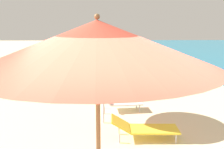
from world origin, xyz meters
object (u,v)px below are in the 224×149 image
at_px(umbrella_third, 91,31).
at_px(person_walking_near, 143,62).
at_px(person_walking_mid, 30,69).
at_px(umbrella_second, 103,42).
at_px(umbrella_nearest, 97,44).
at_px(lounger_second_inland, 144,128).
at_px(lounger_second_shoreside, 120,101).
at_px(umbrella_farthest, 102,32).
at_px(lounger_farthest_shoreside, 116,64).
at_px(lounger_third_shoreside, 103,76).

distance_m(umbrella_third, person_walking_near, 2.53).
height_order(umbrella_third, person_walking_mid, umbrella_third).
bearing_deg(umbrella_second, person_walking_near, 67.15).
bearing_deg(umbrella_third, umbrella_nearest, -87.56).
bearing_deg(person_walking_near, lounger_second_inland, -48.51).
distance_m(lounger_second_shoreside, person_walking_near, 3.46).
distance_m(umbrella_farthest, lounger_farthest_shoreside, 2.40).
bearing_deg(lounger_second_shoreside, umbrella_second, -121.44).
bearing_deg(umbrella_farthest, lounger_third_shoreside, -89.81).
bearing_deg(umbrella_farthest, umbrella_nearest, -90.55).
height_order(umbrella_third, umbrella_farthest, umbrella_third).
xyz_separation_m(umbrella_third, lounger_farthest_shoreside, (1.28, 4.84, -2.09)).
distance_m(lounger_second_inland, person_walking_near, 5.23).
height_order(umbrella_nearest, lounger_second_inland, umbrella_nearest).
xyz_separation_m(umbrella_nearest, lounger_second_shoreside, (0.60, 4.82, -2.12)).
distance_m(umbrella_nearest, lounger_third_shoreside, 9.01).
relative_size(lounger_second_inland, lounger_third_shoreside, 0.98).
height_order(lounger_third_shoreside, lounger_farthest_shoreside, lounger_third_shoreside).
xyz_separation_m(umbrella_farthest, lounger_farthest_shoreside, (0.84, 1.18, -1.92)).
relative_size(lounger_second_inland, person_walking_mid, 0.92).
bearing_deg(person_walking_mid, lounger_farthest_shoreside, -128.37).
bearing_deg(lounger_second_shoreside, umbrella_third, 104.47).
distance_m(umbrella_farthest, person_walking_mid, 5.62).
height_order(umbrella_second, lounger_farthest_shoreside, umbrella_second).
bearing_deg(umbrella_second, person_walking_mid, 134.76).
relative_size(lounger_farthest_shoreside, person_walking_mid, 0.86).
bearing_deg(person_walking_mid, lounger_second_shoreside, 143.70).
height_order(lounger_second_inland, umbrella_third, umbrella_third).
height_order(umbrella_second, lounger_second_shoreside, umbrella_second).
distance_m(umbrella_nearest, person_walking_near, 8.28).
relative_size(lounger_second_shoreside, person_walking_mid, 0.75).
relative_size(umbrella_nearest, umbrella_third, 1.04).
xyz_separation_m(umbrella_third, person_walking_near, (2.15, 0.32, -1.29)).
height_order(umbrella_third, lounger_farthest_shoreside, umbrella_third).
relative_size(umbrella_nearest, person_walking_mid, 1.58).
distance_m(lounger_third_shoreside, person_walking_mid, 3.57).
height_order(umbrella_nearest, umbrella_second, umbrella_nearest).
bearing_deg(umbrella_nearest, umbrella_third, 92.44).
xyz_separation_m(lounger_second_shoreside, person_walking_mid, (-3.13, 1.66, 0.76)).
bearing_deg(person_walking_near, umbrella_third, -121.19).
relative_size(lounger_third_shoreside, person_walking_near, 0.92).
height_order(umbrella_second, umbrella_third, umbrella_third).
distance_m(lounger_third_shoreside, person_walking_near, 2.03).
relative_size(lounger_second_inland, umbrella_third, 0.61).
distance_m(lounger_farthest_shoreside, person_walking_near, 4.68).
relative_size(person_walking_near, person_walking_mid, 1.01).
bearing_deg(umbrella_farthest, umbrella_third, -96.75).
relative_size(lounger_second_shoreside, lounger_third_shoreside, 0.81).
xyz_separation_m(umbrella_third, umbrella_farthest, (0.43, 3.67, -0.17)).
bearing_deg(lounger_farthest_shoreside, lounger_second_shoreside, -104.22).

